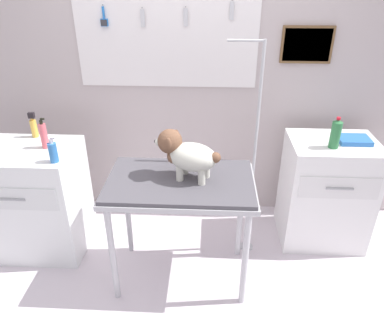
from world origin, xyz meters
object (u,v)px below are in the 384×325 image
Objects in this scene: grooming_table at (180,191)px; conditioner_bottle at (44,135)px; grooming_arm at (252,165)px; counter_left at (32,200)px; dog at (186,154)px; soda_bottle at (336,134)px; cabinet_right at (325,192)px.

conditioner_bottle is at bearing 162.95° from grooming_table.
grooming_arm reaches higher than grooming_table.
counter_left reaches higher than grooming_table.
dog is 1.86× the size of soda_bottle.
dog is (-0.48, -0.30, 0.23)m from grooming_arm.
conditioner_bottle is at bearing 165.09° from dog.
conditioner_bottle is at bearing -174.78° from cabinet_right.
cabinet_right is at bearing 24.02° from grooming_table.
grooming_arm is 3.81× the size of dog.
dog is at bearing -160.20° from soda_bottle.
dog is 1.11m from conditioner_bottle.
soda_bottle reaches higher than grooming_table.
grooming_table is 4.29× the size of conditioner_bottle.
soda_bottle is (0.60, 0.09, 0.23)m from grooming_arm.
dog reaches higher than conditioner_bottle.
grooming_table is at bearing -17.05° from conditioner_bottle.
soda_bottle is at bearing 3.46° from counter_left.
counter_left is 0.59m from conditioner_bottle.
counter_left is at bearing -178.39° from grooming_arm.
soda_bottle reaches higher than counter_left.
dog is at bearing -11.07° from counter_left.
counter_left is at bearing -176.54° from soda_bottle.
grooming_arm is 7.23× the size of conditioner_bottle.
dog reaches higher than cabinet_right.
cabinet_right reaches higher than counter_left.
grooming_arm is at bearing -163.52° from cabinet_right.
grooming_table is at bearing -12.82° from counter_left.
dog is at bearing 39.45° from grooming_table.
conditioner_bottle reaches higher than grooming_table.
grooming_arm is at bearing -171.24° from soda_bottle.
soda_bottle is at bearing 8.76° from grooming_arm.
grooming_table is 1.11× the size of counter_left.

